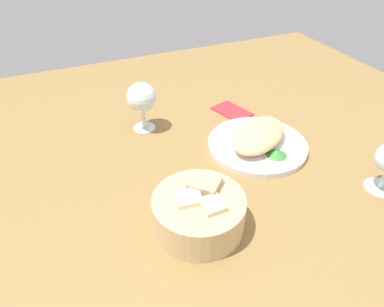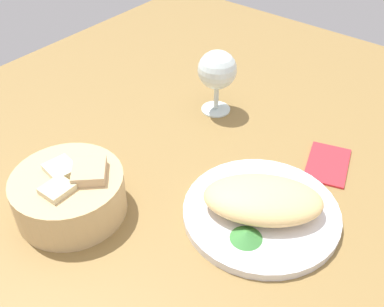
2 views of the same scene
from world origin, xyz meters
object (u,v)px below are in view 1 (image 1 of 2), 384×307
Objects in this scene: plate at (258,146)px; wine_glass_near at (142,99)px; bread_basket at (199,211)px; folded_napkin at (232,111)px.

wine_glass_near reaches higher than plate.
folded_napkin is at bearing -126.91° from bread_basket.
bread_basket is (23.99, 17.18, 3.07)cm from plate.
plate is 31.84cm from wine_glass_near.
bread_basket is 1.57× the size of folded_napkin.
wine_glass_near is at bearing -111.25° from folded_napkin.
plate is at bearing 139.31° from wine_glass_near.
folded_napkin is at bearing 176.23° from wine_glass_near.
plate is 1.42× the size of bread_basket.
bread_basket is 44.56cm from folded_napkin.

